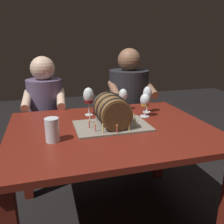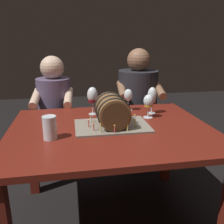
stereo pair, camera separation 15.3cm
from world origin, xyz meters
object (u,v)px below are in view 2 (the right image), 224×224
at_px(wine_glass_red, 92,96).
at_px(wine_glass_rose, 152,96).
at_px(wine_glass_amber, 149,102).
at_px(person_seated_right, 137,112).
at_px(wine_glass_empty, 128,96).
at_px(person_seated_left, 56,123).
at_px(beer_pint, 50,128).
at_px(dining_table, 111,141).
at_px(barrel_cake, 112,113).

relative_size(wine_glass_red, wine_glass_rose, 1.03).
height_order(wine_glass_amber, person_seated_right, person_seated_right).
bearing_deg(wine_glass_empty, wine_glass_red, -169.17).
relative_size(wine_glass_empty, person_seated_left, 0.15).
bearing_deg(wine_glass_empty, beer_pint, -140.04).
relative_size(dining_table, wine_glass_rose, 6.36).
bearing_deg(wine_glass_amber, wine_glass_red, 158.89).
relative_size(wine_glass_rose, person_seated_right, 0.17).
distance_m(wine_glass_red, beer_pint, 0.52).
relative_size(wine_glass_amber, beer_pint, 1.28).
relative_size(wine_glass_red, person_seated_left, 0.19).
bearing_deg(person_seated_right, wine_glass_red, -135.68).
xyz_separation_m(dining_table, beer_pint, (-0.37, -0.12, 0.16)).
xyz_separation_m(beer_pint, person_seated_right, (0.77, 0.90, -0.21)).
height_order(wine_glass_rose, person_seated_right, person_seated_right).
bearing_deg(wine_glass_red, wine_glass_rose, -6.91).
bearing_deg(beer_pint, wine_glass_rose, 26.86).
bearing_deg(person_seated_right, person_seated_left, -179.94).
relative_size(barrel_cake, person_seated_left, 0.42).
xyz_separation_m(dining_table, wine_glass_rose, (0.36, 0.25, 0.23)).
bearing_deg(wine_glass_red, beer_pint, -123.87).
distance_m(person_seated_left, person_seated_right, 0.80).
bearing_deg(dining_table, person_seated_right, 62.91).
relative_size(wine_glass_red, beer_pint, 1.55).
bearing_deg(wine_glass_red, wine_glass_empty, 10.83).
distance_m(barrel_cake, person_seated_right, 0.89).
bearing_deg(wine_glass_amber, wine_glass_rose, 58.33).
height_order(wine_glass_rose, wine_glass_amber, wine_glass_rose).
distance_m(dining_table, person_seated_left, 0.88).
height_order(wine_glass_empty, person_seated_right, person_seated_right).
relative_size(barrel_cake, wine_glass_rose, 2.34).
height_order(wine_glass_empty, beer_pint, wine_glass_empty).
bearing_deg(person_seated_left, wine_glass_red, -56.79).
bearing_deg(wine_glass_amber, dining_table, -152.79).
xyz_separation_m(wine_glass_red, wine_glass_amber, (0.39, -0.15, -0.02)).
xyz_separation_m(wine_glass_empty, beer_pint, (-0.57, -0.48, -0.06)).
height_order(wine_glass_red, wine_glass_amber, wine_glass_red).
bearing_deg(dining_table, wine_glass_amber, 27.21).
distance_m(wine_glass_amber, person_seated_right, 0.69).
bearing_deg(wine_glass_red, barrel_cake, -71.56).
bearing_deg(barrel_cake, wine_glass_red, 108.44).
xyz_separation_m(barrel_cake, wine_glass_red, (-0.10, 0.29, 0.05)).
xyz_separation_m(wine_glass_rose, beer_pint, (-0.73, -0.37, -0.07)).
bearing_deg(barrel_cake, wine_glass_amber, 25.99).
height_order(barrel_cake, person_seated_left, person_seated_left).
distance_m(wine_glass_empty, wine_glass_rose, 0.19).
bearing_deg(barrel_cake, wine_glass_rose, 34.16).
xyz_separation_m(wine_glass_red, wine_glass_empty, (0.29, 0.05, -0.02)).
distance_m(wine_glass_red, person_seated_right, 0.74).
relative_size(wine_glass_empty, person_seated_right, 0.15).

